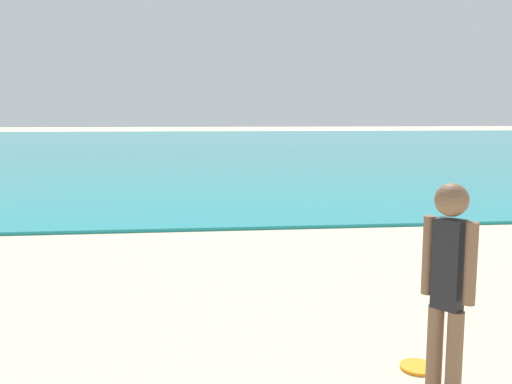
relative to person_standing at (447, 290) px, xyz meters
name	(u,v)px	position (x,y,z in m)	size (l,w,h in m)	color
water	(198,143)	(-1.23, 36.13, -0.85)	(160.00, 60.00, 0.06)	teal
person_standing	(447,290)	(0.00, 0.00, 0.00)	(0.24, 0.30, 1.55)	brown
frisbee	(418,367)	(0.16, 0.75, -0.87)	(0.28, 0.28, 0.03)	orange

